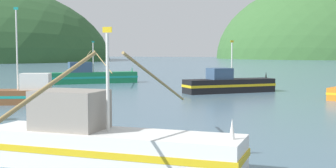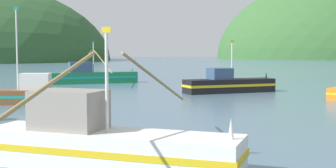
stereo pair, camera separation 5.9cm
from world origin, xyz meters
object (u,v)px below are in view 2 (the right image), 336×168
fishing_boat_brown (26,94)px  fishing_boat_white (103,143)px  fishing_boat_green (91,76)px  fishing_boat_black (228,84)px

fishing_boat_brown → fishing_boat_white: size_ratio=0.55×
fishing_boat_brown → fishing_boat_green: (-5.02, 22.58, 0.19)m
fishing_boat_brown → fishing_boat_white: 22.09m
fishing_boat_black → fishing_boat_green: size_ratio=0.58×
fishing_boat_green → fishing_boat_white: bearing=-101.6°
fishing_boat_white → fishing_boat_black: bearing=93.5°
fishing_boat_white → fishing_boat_black: 31.37m
fishing_boat_black → fishing_boat_white: bearing=-127.3°
fishing_boat_white → fishing_boat_black: size_ratio=1.93×
fishing_boat_black → fishing_boat_green: (-19.13, 8.08, 0.11)m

